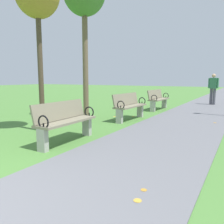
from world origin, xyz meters
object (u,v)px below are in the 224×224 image
Objects in this scene: park_bench_4 at (158,99)px; pedestrian_walking at (213,87)px; park_bench_2 at (65,121)px; park_bench_3 at (129,106)px.

pedestrian_walking is at bearing 60.18° from park_bench_4.
park_bench_2 and park_bench_3 have the same top height.
pedestrian_walking is (1.89, 3.29, 0.44)m from park_bench_4.
pedestrian_walking is at bearing 73.17° from park_bench_3.
park_bench_3 is 6.53m from pedestrian_walking.
park_bench_3 is 1.00× the size of pedestrian_walking.
pedestrian_walking reaches higher than park_bench_4.
pedestrian_walking is at bearing 78.73° from park_bench_2.
park_bench_3 is at bearing -106.83° from pedestrian_walking.
park_bench_2 and park_bench_4 have the same top height.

